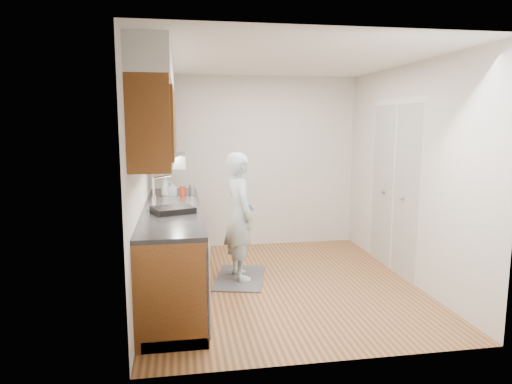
# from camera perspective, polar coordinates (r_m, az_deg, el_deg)

# --- Properties ---
(floor) EXTENTS (3.50, 3.50, 0.00)m
(floor) POSITION_cam_1_polar(r_m,az_deg,el_deg) (5.35, 3.08, -11.38)
(floor) COLOR #A36A3D
(floor) RESTS_ON ground
(ceiling) EXTENTS (3.50, 3.50, 0.00)m
(ceiling) POSITION_cam_1_polar(r_m,az_deg,el_deg) (5.07, 3.32, 16.21)
(ceiling) COLOR white
(ceiling) RESTS_ON wall_left
(wall_left) EXTENTS (0.02, 3.50, 2.50)m
(wall_left) POSITION_cam_1_polar(r_m,az_deg,el_deg) (4.95, -14.00, 1.64)
(wall_left) COLOR silver
(wall_left) RESTS_ON floor
(wall_right) EXTENTS (0.02, 3.50, 2.50)m
(wall_right) POSITION_cam_1_polar(r_m,az_deg,el_deg) (5.58, 18.40, 2.23)
(wall_right) COLOR silver
(wall_right) RESTS_ON floor
(wall_back) EXTENTS (3.00, 0.02, 2.50)m
(wall_back) POSITION_cam_1_polar(r_m,az_deg,el_deg) (6.77, -0.05, 3.74)
(wall_back) COLOR silver
(wall_back) RESTS_ON floor
(counter) EXTENTS (0.64, 2.80, 1.30)m
(counter) POSITION_cam_1_polar(r_m,az_deg,el_deg) (5.08, -10.29, -6.81)
(counter) COLOR brown
(counter) RESTS_ON floor
(upper_cabinets) EXTENTS (0.47, 2.80, 1.21)m
(upper_cabinets) POSITION_cam_1_polar(r_m,az_deg,el_deg) (4.95, -12.29, 9.81)
(upper_cabinets) COLOR brown
(upper_cabinets) RESTS_ON wall_left
(closet_door) EXTENTS (0.02, 1.22, 2.05)m
(closet_door) POSITION_cam_1_polar(r_m,az_deg,el_deg) (5.87, 16.84, 0.38)
(closet_door) COLOR silver
(closet_door) RESTS_ON wall_right
(floor_mat) EXTENTS (0.74, 1.02, 0.02)m
(floor_mat) POSITION_cam_1_polar(r_m,az_deg,el_deg) (5.51, -2.00, -10.66)
(floor_mat) COLOR #5C5C5E
(floor_mat) RESTS_ON floor
(person) EXTENTS (0.49, 0.65, 1.68)m
(person) POSITION_cam_1_polar(r_m,az_deg,el_deg) (5.29, -2.05, -1.96)
(person) COLOR #AAC5CE
(person) RESTS_ON floor_mat
(soap_bottle_a) EXTENTS (0.11, 0.11, 0.27)m
(soap_bottle_a) POSITION_cam_1_polar(r_m,az_deg,el_deg) (5.68, -11.30, 0.85)
(soap_bottle_a) COLOR silver
(soap_bottle_a) RESTS_ON counter
(soap_bottle_b) EXTENTS (0.11, 0.11, 0.19)m
(soap_bottle_b) POSITION_cam_1_polar(r_m,az_deg,el_deg) (5.66, -10.43, 0.40)
(soap_bottle_b) COLOR silver
(soap_bottle_b) RESTS_ON counter
(soda_can) EXTENTS (0.09, 0.09, 0.13)m
(soda_can) POSITION_cam_1_polar(r_m,az_deg,el_deg) (5.56, -9.16, 0.01)
(soda_can) COLOR #A52C1C
(soda_can) RESTS_ON counter
(steel_can) EXTENTS (0.09, 0.09, 0.13)m
(steel_can) POSITION_cam_1_polar(r_m,az_deg,el_deg) (5.72, -8.00, 0.28)
(steel_can) COLOR #A5A5AA
(steel_can) RESTS_ON counter
(dish_rack) EXTENTS (0.47, 0.43, 0.06)m
(dish_rack) POSITION_cam_1_polar(r_m,az_deg,el_deg) (4.64, -10.35, -2.21)
(dish_rack) COLOR black
(dish_rack) RESTS_ON counter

